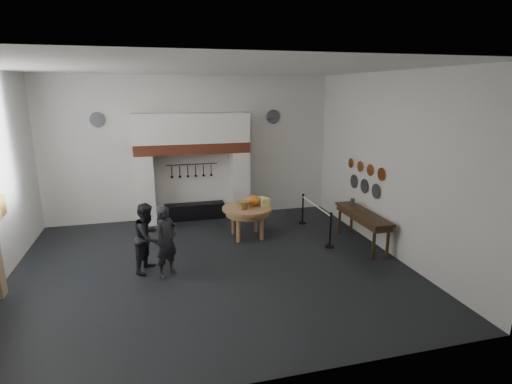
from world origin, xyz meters
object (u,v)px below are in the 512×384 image
object	(u,v)px
visitor_near	(166,241)
visitor_far	(148,237)
barrier_post_near	(330,231)
iron_range	(195,211)
work_table	(247,208)
barrier_post_far	(303,209)
side_table	(363,214)

from	to	relation	value
visitor_near	visitor_far	xyz separation A→B (m)	(-0.40, 0.40, -0.01)
visitor_near	barrier_post_near	size ratio (longest dim) A/B	1.81
barrier_post_near	iron_range	bearing A→B (deg)	134.06
iron_range	work_table	bearing A→B (deg)	-58.03
iron_range	barrier_post_far	xyz separation A→B (m)	(3.21, -1.31, 0.20)
iron_range	side_table	distance (m)	5.33
side_table	barrier_post_near	size ratio (longest dim) A/B	2.44
side_table	barrier_post_far	xyz separation A→B (m)	(-0.89, 2.05, -0.42)
barrier_post_far	work_table	bearing A→B (deg)	-159.82
work_table	barrier_post_far	distance (m)	2.10
iron_range	visitor_near	distance (m)	4.08
side_table	iron_range	bearing A→B (deg)	140.69
work_table	visitor_far	bearing A→B (deg)	-151.11
visitor_far	barrier_post_near	size ratio (longest dim) A/B	1.78
iron_range	work_table	xyz separation A→B (m)	(1.26, -2.02, 0.59)
visitor_near	iron_range	bearing A→B (deg)	33.98
visitor_near	side_table	distance (m)	5.16
visitor_near	barrier_post_near	xyz separation A→B (m)	(4.23, 0.60, -0.36)
iron_range	barrier_post_far	size ratio (longest dim) A/B	2.11
barrier_post_near	visitor_far	bearing A→B (deg)	-177.56
visitor_far	work_table	bearing A→B (deg)	-33.09
side_table	barrier_post_far	bearing A→B (deg)	113.63
work_table	visitor_far	world-z (taller)	visitor_far
work_table	barrier_post_far	xyz separation A→B (m)	(1.94, 0.71, -0.39)
work_table	visitor_near	bearing A→B (deg)	-140.55
work_table	barrier_post_far	size ratio (longest dim) A/B	1.56
barrier_post_near	side_table	bearing A→B (deg)	-2.90
barrier_post_near	barrier_post_far	size ratio (longest dim) A/B	1.00
iron_range	visitor_far	xyz separation A→B (m)	(-1.43, -3.51, 0.55)
visitor_far	side_table	world-z (taller)	visitor_far
work_table	iron_range	bearing A→B (deg)	121.97
visitor_far	barrier_post_far	bearing A→B (deg)	-36.59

